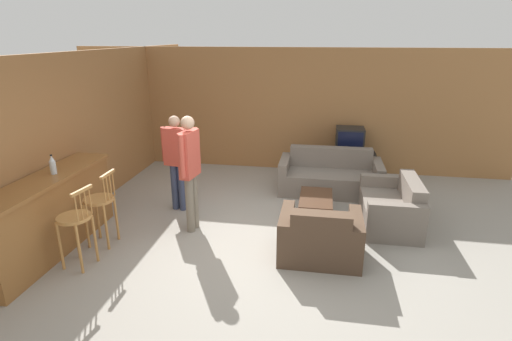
% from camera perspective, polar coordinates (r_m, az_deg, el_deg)
% --- Properties ---
extents(ground_plane, '(24.00, 24.00, 0.00)m').
position_cam_1_polar(ground_plane, '(5.71, 0.42, -11.00)').
color(ground_plane, gray).
extents(wall_back, '(9.40, 0.08, 2.60)m').
position_cam_1_polar(wall_back, '(8.70, 4.30, 8.59)').
color(wall_back, '#9E6B3D').
rests_on(wall_back, ground_plane).
extents(wall_left, '(0.08, 8.63, 2.60)m').
position_cam_1_polar(wall_left, '(7.49, -22.14, 5.58)').
color(wall_left, '#9E6B3D').
rests_on(wall_left, ground_plane).
extents(bar_counter, '(0.55, 2.42, 1.06)m').
position_cam_1_polar(bar_counter, '(6.07, -27.48, -5.73)').
color(bar_counter, brown).
rests_on(bar_counter, ground_plane).
extents(bar_chair_near, '(0.47, 0.47, 1.08)m').
position_cam_1_polar(bar_chair_near, '(5.52, -24.34, -6.92)').
color(bar_chair_near, '#B77F42').
rests_on(bar_chair_near, ground_plane).
extents(bar_chair_mid, '(0.42, 0.42, 1.08)m').
position_cam_1_polar(bar_chair_mid, '(5.96, -21.33, -4.61)').
color(bar_chair_mid, '#B77F42').
rests_on(bar_chair_mid, ground_plane).
extents(couch_far, '(1.88, 0.89, 0.79)m').
position_cam_1_polar(couch_far, '(7.68, 10.51, -0.93)').
color(couch_far, '#70665B').
rests_on(couch_far, ground_plane).
extents(armchair_near, '(1.07, 0.84, 0.77)m').
position_cam_1_polar(armchair_near, '(5.43, 9.13, -9.52)').
color(armchair_near, '#4C3828').
rests_on(armchair_near, ground_plane).
extents(loveseat_right, '(0.82, 1.37, 0.76)m').
position_cam_1_polar(loveseat_right, '(6.59, 18.88, -5.08)').
color(loveseat_right, '#70665B').
rests_on(loveseat_right, ground_plane).
extents(coffee_table, '(0.52, 0.90, 0.36)m').
position_cam_1_polar(coffee_table, '(6.53, 8.56, -4.23)').
color(coffee_table, '#472D1E').
rests_on(coffee_table, ground_plane).
extents(tv_unit, '(1.11, 0.49, 0.52)m').
position_cam_1_polar(tv_unit, '(8.54, 12.96, 0.77)').
color(tv_unit, black).
rests_on(tv_unit, ground_plane).
extents(tv, '(0.56, 0.49, 0.53)m').
position_cam_1_polar(tv, '(8.40, 13.22, 4.19)').
color(tv, black).
rests_on(tv, tv_unit).
extents(bottle, '(0.08, 0.08, 0.27)m').
position_cam_1_polar(bottle, '(5.99, -27.05, 0.69)').
color(bottle, silver).
rests_on(bottle, bar_counter).
extents(person_by_window, '(0.52, 0.23, 1.62)m').
position_cam_1_polar(person_by_window, '(6.70, -11.28, 1.81)').
color(person_by_window, '#384260').
rests_on(person_by_window, ground_plane).
extents(person_by_counter, '(0.22, 0.52, 1.76)m').
position_cam_1_polar(person_by_counter, '(5.91, -9.42, 0.54)').
color(person_by_counter, '#756B5B').
rests_on(person_by_counter, ground_plane).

